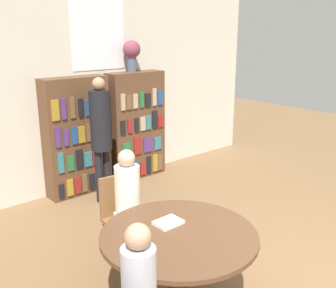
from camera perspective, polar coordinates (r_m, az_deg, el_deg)
name	(u,v)px	position (r m, az deg, el deg)	size (l,w,h in m)	color
wall_back	(100,89)	(6.22, -9.88, 7.91)	(6.40, 0.07, 3.00)	beige
bookshelf_left	(77,137)	(5.92, -13.08, 1.01)	(0.96, 0.34, 1.74)	brown
bookshelf_right	(136,126)	(6.48, -4.61, 2.67)	(0.96, 0.34, 1.74)	brown
flower_vase	(132,52)	(6.28, -5.28, 13.14)	(0.27, 0.27, 0.49)	#475166
reading_table	(179,243)	(3.48, 1.58, -14.22)	(1.35, 1.35, 0.72)	brown
chair_left_side	(122,213)	(4.29, -6.72, -9.85)	(0.44, 0.44, 0.90)	brown
seated_reader_left	(130,201)	(4.06, -5.56, -8.25)	(0.29, 0.38, 1.24)	silver
librarian_standing	(101,128)	(5.50, -9.74, 2.35)	(0.29, 0.56, 1.78)	black
open_book_on_table	(168,222)	(3.57, 0.03, -11.32)	(0.24, 0.18, 0.03)	silver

